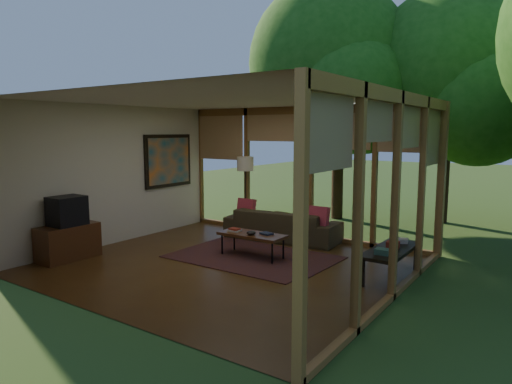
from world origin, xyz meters
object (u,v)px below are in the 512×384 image
Objects in this scene: sofa at (278,224)px; coffee_table at (252,235)px; television at (67,211)px; media_cabinet at (68,242)px; side_console at (388,251)px; floor_lamp at (245,168)px.

coffee_table is (0.34, -1.39, 0.08)m from sofa.
television is (-2.20, -3.28, 0.54)m from sofa.
sofa is 2.11× the size of media_cabinet.
side_console is (2.65, -1.14, 0.10)m from sofa.
floor_lamp is 1.38× the size of coffee_table.
sofa is 1.43m from coffee_table.
floor_lamp is 2.27m from coffee_table.
television is (0.02, 0.00, 0.55)m from media_cabinet.
side_console is (4.85, 2.15, -0.44)m from television.
sofa is at bearing 55.99° from media_cabinet.
media_cabinet is at bearing -110.01° from floor_lamp.
sofa reaches higher than coffee_table.
coffee_table is at bearing -173.90° from side_console.
coffee_table is (2.53, 1.90, -0.46)m from television.
media_cabinet is 0.61× the size of floor_lamp.
television is at bearing 49.80° from sofa.
side_console reaches higher than coffee_table.
floor_lamp reaches higher than side_console.
coffee_table is at bearing 97.17° from sofa.
floor_lamp reaches higher than television.
sofa is 1.46m from floor_lamp.
media_cabinet is at bearing -143.35° from coffee_table.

